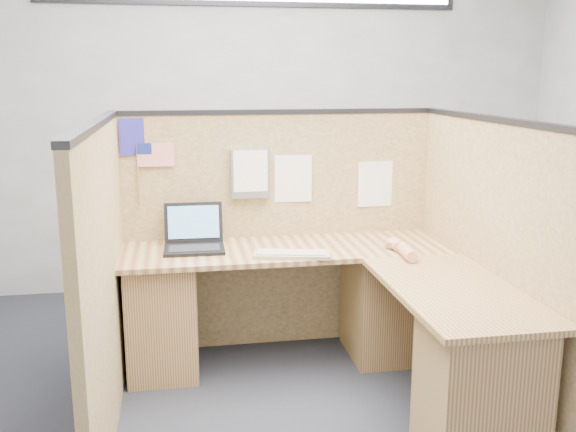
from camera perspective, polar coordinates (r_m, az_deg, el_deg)
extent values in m
plane|color=#1F222C|center=(3.50, 1.90, -17.37)|extent=(5.00, 5.00, 0.00)
plane|color=#96999B|center=(5.27, -3.04, 8.75)|extent=(5.00, 0.00, 5.00)
cube|color=brown|center=(4.14, -0.85, -1.38)|extent=(2.05, 0.05, 1.50)
cube|color=#232328|center=(4.02, -0.88, 9.26)|extent=(2.05, 0.06, 0.03)
cube|color=brown|center=(3.24, -16.03, -5.80)|extent=(0.05, 1.80, 1.50)
cube|color=#232328|center=(3.10, -16.88, 7.77)|extent=(0.06, 1.80, 0.03)
cube|color=brown|center=(3.61, 17.42, -4.03)|extent=(0.05, 1.80, 1.50)
cube|color=#232328|center=(3.48, 18.24, 8.15)|extent=(0.06, 1.80, 0.03)
cube|color=brown|center=(3.84, -0.08, -3.03)|extent=(1.95, 0.60, 0.03)
cube|color=brown|center=(3.23, 14.63, -6.47)|extent=(0.60, 1.15, 0.03)
cube|color=brown|center=(3.90, -11.12, -8.65)|extent=(0.40, 0.50, 0.70)
cube|color=brown|center=(4.09, 8.31, -7.55)|extent=(0.40, 0.50, 0.70)
cube|color=brown|center=(3.10, 16.75, -14.72)|extent=(0.50, 0.40, 0.70)
cube|color=black|center=(3.80, -8.32, -2.93)|extent=(0.35, 0.27, 0.02)
cube|color=black|center=(3.93, -8.45, -0.53)|extent=(0.35, 0.08, 0.24)
cube|color=#436B96|center=(3.92, -8.45, -0.57)|extent=(0.31, 0.06, 0.19)
cube|color=gray|center=(3.64, 0.31, -3.47)|extent=(0.45, 0.23, 0.02)
cube|color=silver|center=(3.63, 0.31, -3.25)|extent=(0.41, 0.20, 0.01)
ellipsoid|color=#B6B6BB|center=(3.85, 9.36, -2.60)|extent=(0.11, 0.09, 0.04)
ellipsoid|color=tan|center=(3.84, 9.40, -2.27)|extent=(0.08, 0.10, 0.05)
cylinder|color=tan|center=(3.80, 9.68, -2.65)|extent=(0.06, 0.05, 0.06)
cylinder|color=tan|center=(3.68, 10.52, -3.17)|extent=(0.09, 0.25, 0.08)
cube|color=#2722A0|center=(3.96, -13.57, 6.86)|extent=(0.17, 0.03, 0.22)
cylinder|color=olive|center=(3.98, -13.19, 3.57)|extent=(0.01, 0.01, 0.38)
cube|color=red|center=(3.96, -11.69, 5.36)|extent=(0.22, 0.00, 0.14)
cube|color=navy|center=(3.95, -12.68, 5.86)|extent=(0.09, 0.00, 0.07)
cube|color=slate|center=(3.98, -3.39, 3.80)|extent=(0.24, 0.05, 0.31)
cube|color=white|center=(3.95, -3.35, 4.02)|extent=(0.21, 0.01, 0.26)
cube|color=white|center=(4.05, 0.47, 3.34)|extent=(0.23, 0.02, 0.30)
cube|color=white|center=(4.19, 7.75, 2.83)|extent=(0.23, 0.01, 0.29)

